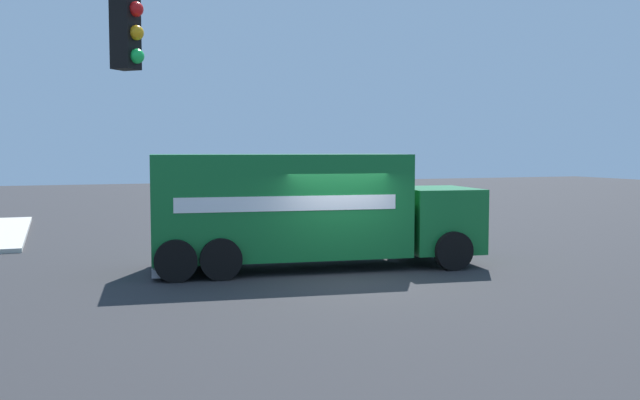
% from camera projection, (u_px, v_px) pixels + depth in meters
% --- Properties ---
extents(ground_plane, '(100.00, 100.00, 0.00)m').
position_uv_depth(ground_plane, '(349.00, 280.00, 16.61)').
color(ground_plane, '#2B2B2D').
extents(delivery_truck, '(3.77, 8.76, 2.97)m').
position_uv_depth(delivery_truck, '(305.00, 209.00, 18.18)').
color(delivery_truck, '#146B2D').
rests_on(delivery_truck, ground).
extents(pickup_navy, '(2.74, 5.40, 1.38)m').
position_uv_depth(pickup_navy, '(333.00, 215.00, 25.40)').
color(pickup_navy, navy).
rests_on(pickup_navy, ground).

